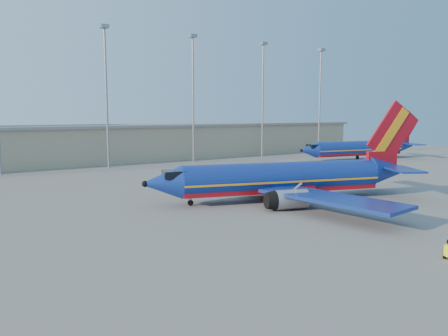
# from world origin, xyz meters

# --- Properties ---
(ground) EXTENTS (220.00, 220.00, 0.00)m
(ground) POSITION_xyz_m (0.00, 0.00, 0.00)
(ground) COLOR slate
(ground) RESTS_ON ground
(terminal_building) EXTENTS (122.00, 16.00, 8.50)m
(terminal_building) POSITION_xyz_m (10.00, 58.00, 4.32)
(terminal_building) COLOR gray
(terminal_building) RESTS_ON ground
(light_mast_row) EXTENTS (101.60, 1.60, 28.65)m
(light_mast_row) POSITION_xyz_m (5.00, 46.00, 17.55)
(light_mast_row) COLOR gray
(light_mast_row) RESTS_ON ground
(aircraft_main) EXTENTS (37.39, 35.43, 13.00)m
(aircraft_main) POSITION_xyz_m (3.80, 0.67, 2.78)
(aircraft_main) COLOR navy
(aircraft_main) RESTS_ON ground
(aircraft_second) EXTENTS (34.47, 14.56, 11.78)m
(aircraft_second) POSITION_xyz_m (52.06, 28.90, 2.70)
(aircraft_second) COLOR navy
(aircraft_second) RESTS_ON ground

